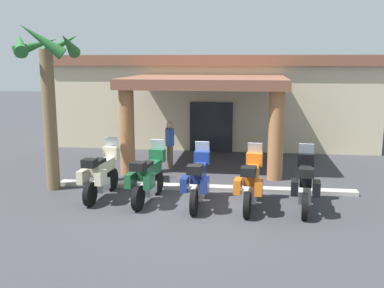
{
  "coord_description": "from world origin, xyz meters",
  "views": [
    {
      "loc": [
        1.5,
        -11.3,
        3.9
      ],
      "look_at": [
        -0.24,
        2.68,
        1.2
      ],
      "focal_mm": 41.91,
      "sensor_mm": 36.0,
      "label": 1
    }
  ],
  "objects_px": {
    "motorcycle_blue": "(198,180)",
    "motorcycle_black": "(305,184)",
    "palm_tree_roadside": "(48,77)",
    "motorcycle_orange": "(251,183)",
    "motel_building": "(216,98)",
    "motorcycle_green": "(148,177)",
    "pedestrian": "(170,142)",
    "motorcycle_cream": "(101,174)"
  },
  "relations": [
    {
      "from": "motel_building",
      "to": "motorcycle_black",
      "type": "distance_m",
      "value": 10.25
    },
    {
      "from": "motel_building",
      "to": "motorcycle_black",
      "type": "xyz_separation_m",
      "value": [
        3.01,
        -9.7,
        -1.37
      ]
    },
    {
      "from": "motel_building",
      "to": "palm_tree_roadside",
      "type": "xyz_separation_m",
      "value": [
        -4.31,
        -8.68,
        1.31
      ]
    },
    {
      "from": "motorcycle_blue",
      "to": "motorcycle_black",
      "type": "bearing_deg",
      "value": -87.86
    },
    {
      "from": "motorcycle_cream",
      "to": "motorcycle_orange",
      "type": "bearing_deg",
      "value": -90.24
    },
    {
      "from": "palm_tree_roadside",
      "to": "motorcycle_orange",
      "type": "bearing_deg",
      "value": -10.31
    },
    {
      "from": "motorcycle_orange",
      "to": "motorcycle_black",
      "type": "relative_size",
      "value": 1.0
    },
    {
      "from": "motorcycle_blue",
      "to": "pedestrian",
      "type": "xyz_separation_m",
      "value": [
        -1.46,
        3.99,
        0.29
      ]
    },
    {
      "from": "motel_building",
      "to": "motorcycle_black",
      "type": "height_order",
      "value": "motel_building"
    },
    {
      "from": "pedestrian",
      "to": "motorcycle_green",
      "type": "bearing_deg",
      "value": 54.81
    },
    {
      "from": "motel_building",
      "to": "motorcycle_orange",
      "type": "relative_size",
      "value": 6.51
    },
    {
      "from": "motel_building",
      "to": "palm_tree_roadside",
      "type": "height_order",
      "value": "palm_tree_roadside"
    },
    {
      "from": "motel_building",
      "to": "motorcycle_black",
      "type": "bearing_deg",
      "value": -72.22
    },
    {
      "from": "motorcycle_black",
      "to": "motorcycle_green",
      "type": "bearing_deg",
      "value": 94.67
    },
    {
      "from": "motorcycle_cream",
      "to": "motorcycle_black",
      "type": "xyz_separation_m",
      "value": [
        5.6,
        -0.33,
        0.0
      ]
    },
    {
      "from": "motorcycle_blue",
      "to": "motorcycle_black",
      "type": "relative_size",
      "value": 1.0
    },
    {
      "from": "motorcycle_green",
      "to": "motorcycle_black",
      "type": "distance_m",
      "value": 4.2
    },
    {
      "from": "motorcycle_black",
      "to": "motorcycle_cream",
      "type": "bearing_deg",
      "value": 93.14
    },
    {
      "from": "motorcycle_orange",
      "to": "palm_tree_roadside",
      "type": "distance_m",
      "value": 6.58
    },
    {
      "from": "motorcycle_orange",
      "to": "motorcycle_black",
      "type": "bearing_deg",
      "value": -81.04
    },
    {
      "from": "motel_building",
      "to": "motorcycle_blue",
      "type": "height_order",
      "value": "motel_building"
    },
    {
      "from": "motorcycle_blue",
      "to": "motorcycle_orange",
      "type": "xyz_separation_m",
      "value": [
        1.4,
        -0.03,
        0.0
      ]
    },
    {
      "from": "motorcycle_blue",
      "to": "pedestrian",
      "type": "height_order",
      "value": "pedestrian"
    },
    {
      "from": "motorcycle_black",
      "to": "pedestrian",
      "type": "bearing_deg",
      "value": 53.53
    },
    {
      "from": "motorcycle_blue",
      "to": "pedestrian",
      "type": "relative_size",
      "value": 1.3
    },
    {
      "from": "pedestrian",
      "to": "motel_building",
      "type": "bearing_deg",
      "value": -138.23
    },
    {
      "from": "motorcycle_cream",
      "to": "motorcycle_green",
      "type": "height_order",
      "value": "same"
    },
    {
      "from": "motorcycle_blue",
      "to": "pedestrian",
      "type": "bearing_deg",
      "value": 21.67
    },
    {
      "from": "motorcycle_green",
      "to": "motorcycle_orange",
      "type": "bearing_deg",
      "value": -86.08
    },
    {
      "from": "palm_tree_roadside",
      "to": "motel_building",
      "type": "bearing_deg",
      "value": 63.62
    },
    {
      "from": "motel_building",
      "to": "motorcycle_green",
      "type": "bearing_deg",
      "value": -96.54
    },
    {
      "from": "motorcycle_blue",
      "to": "motorcycle_black",
      "type": "height_order",
      "value": "same"
    },
    {
      "from": "motel_building",
      "to": "palm_tree_roadside",
      "type": "distance_m",
      "value": 9.78
    },
    {
      "from": "motorcycle_cream",
      "to": "motorcycle_blue",
      "type": "relative_size",
      "value": 1.0
    },
    {
      "from": "motorcycle_blue",
      "to": "palm_tree_roadside",
      "type": "distance_m",
      "value": 5.35
    },
    {
      "from": "palm_tree_roadside",
      "to": "motorcycle_green",
      "type": "bearing_deg",
      "value": -15.8
    },
    {
      "from": "motel_building",
      "to": "motorcycle_blue",
      "type": "relative_size",
      "value": 6.5
    },
    {
      "from": "motorcycle_green",
      "to": "palm_tree_roadside",
      "type": "relative_size",
      "value": 0.45
    },
    {
      "from": "motorcycle_green",
      "to": "motorcycle_black",
      "type": "height_order",
      "value": "same"
    },
    {
      "from": "motorcycle_blue",
      "to": "palm_tree_roadside",
      "type": "relative_size",
      "value": 0.45
    },
    {
      "from": "motorcycle_green",
      "to": "motorcycle_orange",
      "type": "xyz_separation_m",
      "value": [
        2.8,
        -0.19,
        0.0
      ]
    },
    {
      "from": "motorcycle_black",
      "to": "motorcycle_blue",
      "type": "bearing_deg",
      "value": 97.02
    }
  ]
}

